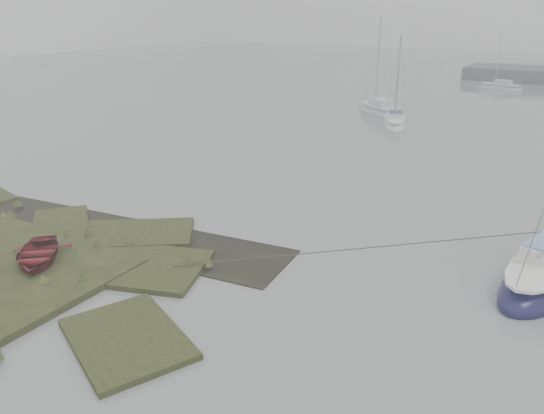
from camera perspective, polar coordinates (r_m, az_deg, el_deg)
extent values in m
plane|color=slate|center=(40.30, 16.76, 8.40)|extent=(160.00, 160.00, 0.00)
ellipsoid|color=white|center=(39.55, 13.02, 8.65)|extent=(3.15, 5.09, 1.18)
ellipsoid|color=white|center=(39.46, 13.08, 9.32)|extent=(2.64, 4.40, 0.33)
cube|color=white|center=(39.20, 13.12, 9.68)|extent=(1.54, 1.91, 0.35)
cube|color=#181A4C|center=(39.16, 13.14, 9.95)|extent=(1.43, 1.76, 0.06)
cylinder|color=#939399|center=(39.63, 13.41, 13.75)|extent=(0.08, 0.08, 5.53)
cylinder|color=#939399|center=(39.03, 13.15, 9.92)|extent=(0.72, 1.84, 0.06)
ellipsoid|color=#B6BCBF|center=(43.56, 11.45, 9.85)|extent=(5.54, 5.14, 1.38)
ellipsoid|color=silver|center=(43.47, 11.51, 10.57)|extent=(4.74, 4.38, 0.39)
cube|color=silver|center=(43.20, 11.70, 10.96)|extent=(2.28, 2.20, 0.41)
cube|color=silver|center=(43.17, 11.72, 11.25)|extent=(2.10, 2.03, 0.07)
cylinder|color=#939399|center=(43.66, 11.36, 15.32)|extent=(0.09, 0.09, 6.52)
cylinder|color=#939399|center=(43.03, 11.83, 11.22)|extent=(1.78, 1.54, 0.07)
ellipsoid|color=silver|center=(61.09, 23.31, 11.58)|extent=(4.83, 2.54, 1.12)
ellipsoid|color=silver|center=(61.04, 23.37, 12.00)|extent=(4.18, 2.11, 0.32)
cube|color=silver|center=(60.93, 23.59, 12.22)|extent=(1.76, 1.32, 0.33)
cube|color=silver|center=(60.91, 23.61, 12.39)|extent=(1.62, 1.23, 0.05)
cylinder|color=#939399|center=(60.97, 23.23, 14.74)|extent=(0.07, 0.07, 5.26)
cylinder|color=#939399|center=(60.86, 23.73, 12.37)|extent=(1.80, 0.48, 0.06)
imported|color=maroon|center=(18.67, -23.95, -4.65)|extent=(3.22, 3.25, 0.55)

